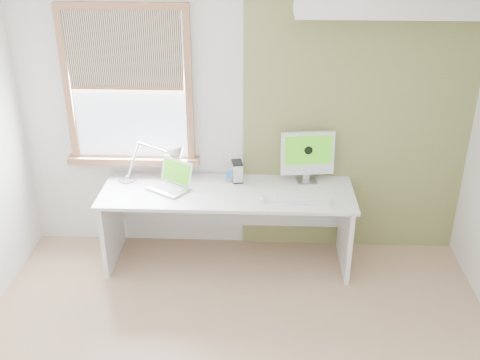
# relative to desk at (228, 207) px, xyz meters

# --- Properties ---
(room) EXTENTS (4.04, 3.54, 2.64)m
(room) POSITION_rel_desk_xyz_m (0.12, -1.44, 0.77)
(room) COLOR tan
(room) RESTS_ON ground
(accent_wall) EXTENTS (2.00, 0.02, 2.60)m
(accent_wall) POSITION_rel_desk_xyz_m (1.12, 0.30, 0.77)
(accent_wall) COLOR olive
(accent_wall) RESTS_ON room
(window) EXTENTS (1.20, 0.14, 1.42)m
(window) POSITION_rel_desk_xyz_m (-0.88, 0.27, 1.01)
(window) COLOR #915B3A
(window) RESTS_ON room
(desk) EXTENTS (2.20, 0.70, 0.73)m
(desk) POSITION_rel_desk_xyz_m (0.00, 0.00, 0.00)
(desk) COLOR silver
(desk) RESTS_ON room
(desk_lamp) EXTENTS (0.67, 0.27, 0.37)m
(desk_lamp) POSITION_rel_desk_xyz_m (-0.55, 0.16, 0.39)
(desk_lamp) COLOR #B3B5B8
(desk_lamp) RESTS_ON desk
(laptop) EXTENTS (0.43, 0.41, 0.24)m
(laptop) POSITION_rel_desk_xyz_m (-0.49, -0.01, 0.25)
(laptop) COLOR #B3B5B8
(laptop) RESTS_ON desk
(phone_dock) EXTENTS (0.08, 0.08, 0.12)m
(phone_dock) POSITION_rel_desk_xyz_m (0.00, 0.13, 0.23)
(phone_dock) COLOR #B3B5B8
(phone_dock) RESTS_ON desk
(external_drive) EXTENTS (0.11, 0.16, 0.19)m
(external_drive) POSITION_rel_desk_xyz_m (0.08, 0.15, 0.29)
(external_drive) COLOR #B3B5B8
(external_drive) RESTS_ON desk
(imac) EXTENTS (0.48, 0.18, 0.46)m
(imac) POSITION_rel_desk_xyz_m (0.70, 0.17, 0.45)
(imac) COLOR #B3B5B8
(imac) RESTS_ON desk
(keyboard) EXTENTS (0.48, 0.20, 0.02)m
(keyboard) POSITION_rel_desk_xyz_m (0.65, -0.23, 0.21)
(keyboard) COLOR white
(keyboard) RESTS_ON desk
(mouse) EXTENTS (0.09, 0.11, 0.03)m
(mouse) POSITION_rel_desk_xyz_m (0.31, -0.22, 0.21)
(mouse) COLOR white
(mouse) RESTS_ON desk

